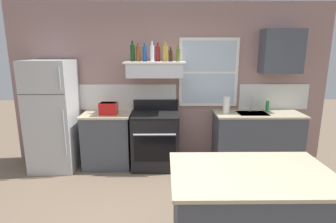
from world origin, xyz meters
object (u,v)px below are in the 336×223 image
at_px(toaster, 109,108).
at_px(bottle_red_label_wine, 158,54).
at_px(bottle_dark_green_wine, 133,53).
at_px(paper_towel_roll, 226,105).
at_px(bottle_brown_stout, 171,56).
at_px(bottle_amber_wine, 138,54).
at_px(bottle_clear_tall, 152,53).
at_px(kitchen_island, 249,218).
at_px(bottle_blue_liqueur, 145,54).
at_px(bottle_olive_oil_square, 178,55).
at_px(refrigerator, 53,116).
at_px(stove_range, 156,140).
at_px(bottle_champagne_gold_foil, 165,53).
at_px(dish_soap_bottle, 267,106).

relative_size(toaster, bottle_red_label_wine, 1.01).
xyz_separation_m(bottle_dark_green_wine, paper_towel_roll, (1.52, -0.07, -0.83)).
xyz_separation_m(bottle_brown_stout, paper_towel_roll, (0.91, -0.03, -0.79)).
relative_size(bottle_amber_wine, bottle_clear_tall, 0.92).
relative_size(bottle_red_label_wine, bottle_brown_stout, 1.32).
relative_size(bottle_clear_tall, paper_towel_roll, 1.16).
height_order(bottle_amber_wine, kitchen_island, bottle_amber_wine).
xyz_separation_m(bottle_blue_liqueur, bottle_olive_oil_square, (0.53, -0.06, -0.01)).
height_order(refrigerator, bottle_brown_stout, bottle_brown_stout).
xyz_separation_m(bottle_amber_wine, paper_towel_roll, (1.43, -0.07, -0.82)).
bearing_deg(stove_range, bottle_brown_stout, 15.25).
xyz_separation_m(toaster, paper_towel_roll, (1.92, 0.06, 0.04)).
relative_size(bottle_clear_tall, bottle_champagne_gold_foil, 1.03).
bearing_deg(bottle_red_label_wine, bottle_champagne_gold_foil, -6.60).
bearing_deg(bottle_dark_green_wine, bottle_brown_stout, -3.95).
distance_m(refrigerator, bottle_brown_stout, 2.13).
distance_m(bottle_olive_oil_square, kitchen_island, 2.66).
relative_size(bottle_champagne_gold_foil, bottle_olive_oil_square, 1.22).
bearing_deg(bottle_amber_wine, bottle_red_label_wine, 5.96).
relative_size(bottle_clear_tall, bottle_red_label_wine, 1.07).
relative_size(stove_range, bottle_champagne_gold_foil, 3.59).
bearing_deg(bottle_olive_oil_square, dish_soap_bottle, 3.07).
relative_size(stove_range, bottle_clear_tall, 3.47).
relative_size(toaster, bottle_champagne_gold_foil, 0.98).
relative_size(bottle_blue_liqueur, bottle_clear_tall, 0.91).
bearing_deg(kitchen_island, stove_range, 112.91).
bearing_deg(bottle_dark_green_wine, bottle_amber_wine, -3.80).
relative_size(toaster, bottle_clear_tall, 0.94).
distance_m(stove_range, bottle_red_label_wine, 1.41).
bearing_deg(bottle_brown_stout, stove_range, -164.75).
bearing_deg(bottle_brown_stout, dish_soap_bottle, 2.41).
xyz_separation_m(bottle_olive_oil_square, paper_towel_roll, (0.80, -0.02, -0.81)).
bearing_deg(bottle_red_label_wine, bottle_brown_stout, -18.42).
height_order(toaster, dish_soap_bottle, toaster).
xyz_separation_m(refrigerator, bottle_dark_green_wine, (1.30, 0.13, 0.99)).
distance_m(bottle_red_label_wine, dish_soap_bottle, 2.03).
relative_size(bottle_brown_stout, dish_soap_bottle, 1.23).
height_order(bottle_blue_liqueur, bottle_champagne_gold_foil, bottle_champagne_gold_foil).
bearing_deg(toaster, paper_towel_roll, 1.73).
xyz_separation_m(bottle_dark_green_wine, dish_soap_bottle, (2.23, 0.03, -0.88)).
height_order(bottle_amber_wine, bottle_clear_tall, bottle_clear_tall).
xyz_separation_m(stove_range, bottle_red_label_wine, (0.05, 0.14, 1.40)).
distance_m(stove_range, kitchen_island, 2.33).
xyz_separation_m(stove_range, bottle_champagne_gold_foil, (0.16, 0.12, 1.41)).
bearing_deg(bottle_dark_green_wine, dish_soap_bottle, 0.69).
relative_size(refrigerator, paper_towel_roll, 6.57).
bearing_deg(bottle_brown_stout, bottle_champagne_gold_foil, 148.25).
distance_m(toaster, dish_soap_bottle, 2.64).
height_order(bottle_amber_wine, bottle_brown_stout, bottle_amber_wine).
distance_m(bottle_clear_tall, bottle_brown_stout, 0.30).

